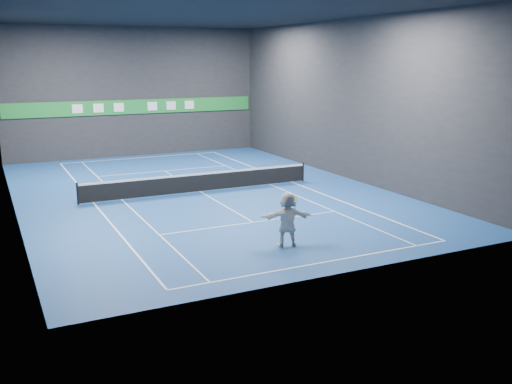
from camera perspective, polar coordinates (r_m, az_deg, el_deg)
name	(u,v)px	position (r m, az deg, el deg)	size (l,w,h in m)	color
ground	(200,192)	(29.96, -5.57, 0.02)	(26.00, 26.00, 0.00)	navy
ceiling	(196,12)	(29.29, -5.98, 17.44)	(26.00, 26.00, 0.00)	black
wall_back	(135,92)	(41.71, -12.04, 9.72)	(18.00, 0.10, 9.00)	#242427
wall_front	(346,135)	(17.71, 9.00, 5.68)	(18.00, 0.10, 9.00)	#242427
wall_left	(5,112)	(27.53, -23.78, 7.32)	(0.10, 26.00, 9.00)	#242427
wall_right	(346,100)	(33.46, 9.04, 9.08)	(0.10, 26.00, 9.00)	#242427
baseline_near	(323,262)	(19.68, 6.68, -7.01)	(10.98, 0.08, 0.01)	white
baseline_far	(142,158)	(41.12, -11.37, 3.39)	(10.98, 0.08, 0.01)	white
sideline_doubles_left	(94,203)	(28.59, -15.94, -1.05)	(0.08, 23.78, 0.01)	white
sideline_doubles_right	(292,182)	(32.22, 3.61, 0.99)	(0.08, 23.78, 0.01)	white
sideline_singles_left	(122,200)	(28.85, -13.24, -0.77)	(0.06, 23.78, 0.01)	white
sideline_singles_right	(270,184)	(31.58, 1.43, 0.76)	(0.06, 23.78, 0.01)	white
service_line_near	(253,222)	(24.25, -0.28, -3.04)	(8.23, 0.06, 0.01)	white
service_line_far	(164,171)	(35.91, -9.14, 2.10)	(8.23, 0.06, 0.01)	white
center_service_line	(200,192)	(29.96, -5.57, 0.03)	(0.06, 12.80, 0.01)	white
player	(287,219)	(20.98, 3.15, -2.72)	(1.91, 0.61, 2.05)	silver
tennis_ball	(276,162)	(20.53, 2.04, 3.05)	(0.07, 0.07, 0.07)	#E4F629
tennis_net	(200,182)	(29.85, -5.60, 1.03)	(12.50, 0.10, 1.07)	black
sponsor_banner	(136,107)	(41.71, -11.96, 8.34)	(17.64, 0.11, 1.00)	#1C8431
tennis_racket	(294,200)	(20.99, 3.82, -0.84)	(0.42, 0.36, 0.58)	red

